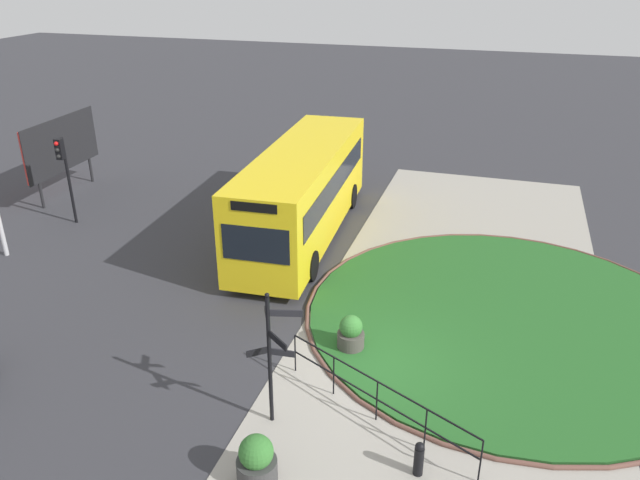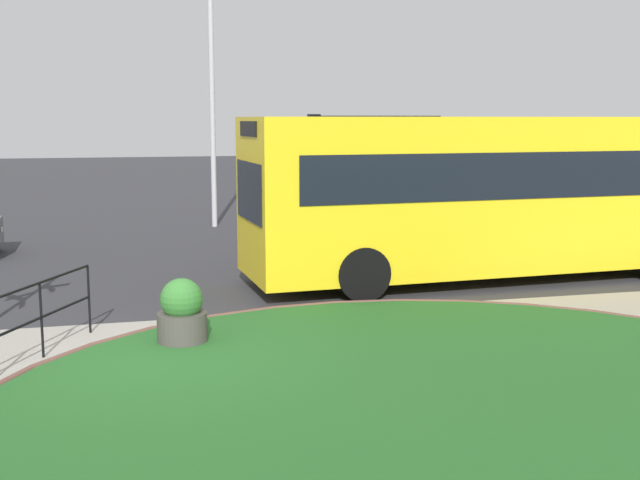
# 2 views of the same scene
# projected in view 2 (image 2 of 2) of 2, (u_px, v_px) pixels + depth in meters

# --- Properties ---
(ground) EXTENTS (120.00, 120.00, 0.00)m
(ground) POSITION_uv_depth(u_px,v_px,m) (143.00, 365.00, 10.66)
(ground) COLOR #333338
(sidewalk_paving) EXTENTS (32.00, 8.32, 0.02)m
(sidewalk_paving) POSITION_uv_depth(u_px,v_px,m) (147.00, 413.00, 8.90)
(sidewalk_paving) COLOR #9E998E
(sidewalk_paving) RESTS_ON ground
(grass_island) EXTENTS (11.33, 11.33, 0.10)m
(grass_island) POSITION_uv_depth(u_px,v_px,m) (475.00, 427.00, 8.41)
(grass_island) COLOR #235B23
(grass_island) RESTS_ON ground
(grass_kerb_ring) EXTENTS (11.64, 11.64, 0.11)m
(grass_kerb_ring) POSITION_uv_depth(u_px,v_px,m) (475.00, 426.00, 8.41)
(grass_kerb_ring) COLOR brown
(grass_kerb_ring) RESTS_ON ground
(bus_yellow) EXTENTS (10.29, 3.05, 3.33)m
(bus_yellow) POSITION_uv_depth(u_px,v_px,m) (493.00, 193.00, 16.20)
(bus_yellow) COLOR yellow
(bus_yellow) RESTS_ON ground
(traffic_light_near) EXTENTS (0.49, 0.28, 3.43)m
(traffic_light_near) POSITION_uv_depth(u_px,v_px,m) (315.00, 144.00, 24.28)
(traffic_light_near) COLOR black
(traffic_light_near) RESTS_ON ground
(lamppost_tall) EXTENTS (0.32, 0.32, 8.11)m
(lamppost_tall) POSITION_uv_depth(u_px,v_px,m) (212.00, 83.00, 23.73)
(lamppost_tall) COLOR #B7B7BC
(lamppost_tall) RESTS_ON ground
(billboard_left) EXTENTS (4.70, 0.30, 3.39)m
(billboard_left) POSITION_uv_depth(u_px,v_px,m) (376.00, 150.00, 27.21)
(billboard_left) COLOR black
(billboard_left) RESTS_ON ground
(planter_near_signpost) EXTENTS (0.72, 0.72, 1.02)m
(planter_near_signpost) POSITION_uv_depth(u_px,v_px,m) (182.00, 316.00, 11.42)
(planter_near_signpost) COLOR #47423D
(planter_near_signpost) RESTS_ON ground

